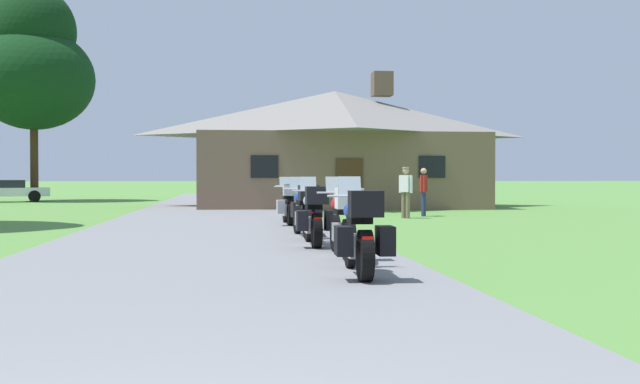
{
  "coord_description": "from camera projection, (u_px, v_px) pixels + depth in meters",
  "views": [
    {
      "loc": [
        0.41,
        -2.69,
        1.34
      ],
      "look_at": [
        2.68,
        16.77,
        0.97
      ],
      "focal_mm": 42.88,
      "sensor_mm": 36.0,
      "label": 1
    }
  ],
  "objects": [
    {
      "name": "motorcycle_silver_third_in_row",
      "position": [
        314.0,
        217.0,
        14.28
      ],
      "size": [
        0.72,
        2.08,
        1.3
      ],
      "rotation": [
        0.0,
        0.0,
        0.0
      ],
      "color": "black",
      "rests_on": "asphalt_driveway"
    },
    {
      "name": "bystander_white_shirt_beside_signpost",
      "position": [
        406.0,
        189.0,
        25.02
      ],
      "size": [
        0.4,
        0.45,
        1.69
      ],
      "rotation": [
        0.0,
        0.0,
        2.24
      ],
      "color": "#75664C",
      "rests_on": "ground"
    },
    {
      "name": "motorcycle_blue_fourth_in_row",
      "position": [
        304.0,
        211.0,
        16.5
      ],
      "size": [
        0.66,
        2.08,
        1.3
      ],
      "rotation": [
        0.0,
        0.0,
        0.07
      ],
      "color": "black",
      "rests_on": "asphalt_driveway"
    },
    {
      "name": "motorcycle_green_fifth_in_row",
      "position": [
        303.0,
        207.0,
        18.9
      ],
      "size": [
        0.84,
        2.08,
        1.3
      ],
      "rotation": [
        0.0,
        0.0,
        0.1
      ],
      "color": "black",
      "rests_on": "asphalt_driveway"
    },
    {
      "name": "stone_lodge",
      "position": [
        335.0,
        147.0,
        35.04
      ],
      "size": [
        12.94,
        9.08,
        6.2
      ],
      "color": "brown",
      "rests_on": "ground"
    },
    {
      "name": "tree_left_far",
      "position": [
        34.0,
        65.0,
        42.92
      ],
      "size": [
        6.72,
        6.72,
        12.09
      ],
      "color": "#422D19",
      "rests_on": "ground"
    },
    {
      "name": "ground_plane",
      "position": [
        217.0,
        223.0,
        22.51
      ],
      "size": [
        500.0,
        500.0,
        0.0
      ],
      "primitive_type": "plane",
      "color": "#56893D"
    },
    {
      "name": "bystander_red_shirt_near_lodge",
      "position": [
        424.0,
        189.0,
        26.33
      ],
      "size": [
        0.27,
        0.55,
        1.67
      ],
      "rotation": [
        0.0,
        0.0,
        1.44
      ],
      "color": "navy",
      "rests_on": "ground"
    },
    {
      "name": "motorcycle_blue_nearest_to_camera",
      "position": [
        360.0,
        234.0,
        9.86
      ],
      "size": [
        0.73,
        2.08,
        1.3
      ],
      "rotation": [
        0.0,
        0.0,
        -0.03
      ],
      "color": "black",
      "rests_on": "asphalt_driveway"
    },
    {
      "name": "motorcycle_black_sixth_in_row",
      "position": [
        289.0,
        204.0,
        20.75
      ],
      "size": [
        0.73,
        2.08,
        1.3
      ],
      "rotation": [
        0.0,
        0.0,
        0.03
      ],
      "color": "black",
      "rests_on": "asphalt_driveway"
    },
    {
      "name": "motorcycle_red_second_in_row",
      "position": [
        343.0,
        222.0,
        12.37
      ],
      "size": [
        0.66,
        2.08,
        1.3
      ],
      "rotation": [
        0.0,
        0.0,
        0.01
      ],
      "color": "black",
      "rests_on": "asphalt_driveway"
    },
    {
      "name": "motorcycle_green_farthest_in_row",
      "position": [
        289.0,
        201.0,
        23.28
      ],
      "size": [
        0.66,
        2.08,
        1.3
      ],
      "rotation": [
        0.0,
        0.0,
        0.03
      ],
      "color": "black",
      "rests_on": "asphalt_driveway"
    },
    {
      "name": "asphalt_driveway",
      "position": [
        216.0,
        226.0,
        20.52
      ],
      "size": [
        6.4,
        80.0,
        0.06
      ],
      "primitive_type": "cube",
      "color": "slate",
      "rests_on": "ground"
    },
    {
      "name": "parked_white_sedan_far_left",
      "position": [
        8.0,
        190.0,
        41.48
      ],
      "size": [
        4.52,
        2.81,
        1.2
      ],
      "rotation": [
        0.0,
        0.0,
        1.82
      ],
      "color": "silver",
      "rests_on": "ground"
    }
  ]
}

